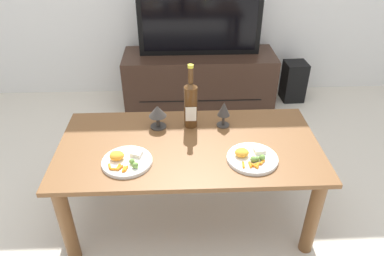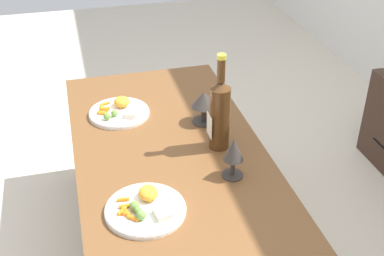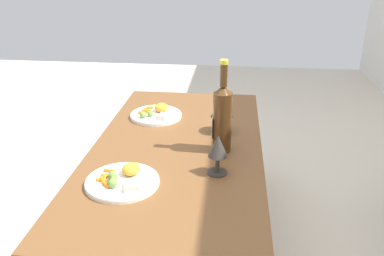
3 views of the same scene
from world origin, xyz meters
The scene contains 7 objects.
ground_plane centered at (0.00, 0.00, 0.00)m, with size 6.40×6.40×0.00m, color beige.
dining_table centered at (0.00, 0.00, 0.42)m, with size 1.36×0.68×0.51m.
wine_bottle centered at (0.02, 0.18, 0.66)m, with size 0.07×0.08×0.37m.
goblet_left centered at (-0.17, 0.17, 0.60)m, with size 0.10×0.10×0.13m.
goblet_right centered at (0.20, 0.17, 0.61)m, with size 0.07×0.07×0.15m.
dinner_plate_left centered at (-0.31, -0.14, 0.52)m, with size 0.24×0.24×0.05m.
dinner_plate_right centered at (0.30, -0.14, 0.52)m, with size 0.25×0.25×0.05m.
Camera 3 is at (1.46, 0.22, 1.24)m, focal length 37.92 mm.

